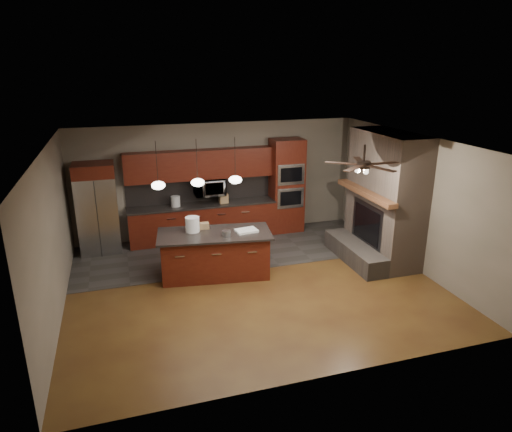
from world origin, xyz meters
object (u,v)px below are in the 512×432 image
object	(u,v)px
microwave	(209,187)
paint_can	(226,233)
counter_bucket	(175,201)
cardboard_box	(204,226)
white_bucket	(192,224)
oven_tower	(287,186)
counter_box	(224,198)
kitchen_island	(215,254)
paint_tray	(246,231)
refrigerator	(97,209)

from	to	relation	value
microwave	paint_can	bearing A→B (deg)	-93.78
counter_bucket	cardboard_box	bearing A→B (deg)	-78.98
white_bucket	paint_can	size ratio (longest dim) A/B	1.79
counter_bucket	oven_tower	bearing A→B (deg)	-0.15
oven_tower	paint_can	xyz separation A→B (m)	(-2.13, -2.32, -0.21)
white_bucket	cardboard_box	xyz separation A→B (m)	(0.25, 0.10, -0.09)
microwave	counter_bucket	distance (m)	0.89
paint_can	counter_box	bearing A→B (deg)	78.11
kitchen_island	white_bucket	world-z (taller)	white_bucket
kitchen_island	white_bucket	xyz separation A→B (m)	(-0.40, 0.21, 0.61)
paint_can	cardboard_box	xyz separation A→B (m)	(-0.34, 0.55, 0.01)
paint_can	cardboard_box	world-z (taller)	cardboard_box
counter_bucket	kitchen_island	bearing A→B (deg)	-76.70
oven_tower	cardboard_box	world-z (taller)	oven_tower
oven_tower	paint_tray	world-z (taller)	oven_tower
microwave	kitchen_island	xyz separation A→B (m)	(-0.35, -2.14, -0.84)
cardboard_box	counter_box	xyz separation A→B (m)	(0.82, 1.73, 0.03)
oven_tower	paint_tray	size ratio (longest dim) A/B	5.60
refrigerator	paint_can	size ratio (longest dim) A/B	12.18
oven_tower	counter_bucket	world-z (taller)	oven_tower
paint_can	counter_box	distance (m)	2.33
counter_box	cardboard_box	bearing A→B (deg)	-118.01
paint_can	microwave	bearing A→B (deg)	86.22
white_bucket	paint_tray	distance (m)	1.09
cardboard_box	counter_box	distance (m)	1.91
kitchen_island	white_bucket	distance (m)	0.76
paint_can	white_bucket	bearing A→B (deg)	142.55
white_bucket	paint_tray	bearing A→B (deg)	-17.15
paint_tray	counter_bucket	world-z (taller)	counter_bucket
paint_tray	counter_bucket	distance (m)	2.47
paint_tray	microwave	bearing A→B (deg)	89.90
kitchen_island	counter_bucket	distance (m)	2.22
microwave	paint_tray	world-z (taller)	microwave
microwave	refrigerator	world-z (taller)	refrigerator
refrigerator	counter_box	world-z (taller)	refrigerator
oven_tower	white_bucket	world-z (taller)	oven_tower
refrigerator	white_bucket	distance (m)	2.58
oven_tower	refrigerator	size ratio (longest dim) A/B	1.15
paint_tray	counter_box	xyz separation A→B (m)	(0.03, 2.14, 0.07)
kitchen_island	counter_box	size ratio (longest dim) A/B	10.48
oven_tower	counter_bucket	bearing A→B (deg)	179.85
refrigerator	kitchen_island	world-z (taller)	refrigerator
refrigerator	counter_box	xyz separation A→B (m)	(2.92, 0.03, -0.02)
paint_can	paint_tray	xyz separation A→B (m)	(0.45, 0.13, -0.04)
refrigerator	paint_tray	world-z (taller)	refrigerator
microwave	refrigerator	size ratio (longest dim) A/B	0.35
microwave	paint_tray	size ratio (longest dim) A/B	1.72
kitchen_island	counter_bucket	bearing A→B (deg)	111.37
oven_tower	white_bucket	bearing A→B (deg)	-145.55
oven_tower	paint_can	distance (m)	3.16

